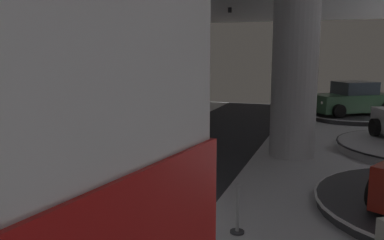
{
  "coord_description": "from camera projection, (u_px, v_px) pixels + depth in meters",
  "views": [
    {
      "loc": [
        4.66,
        -5.54,
        3.49
      ],
      "look_at": [
        0.54,
        6.24,
        1.4
      ],
      "focal_mm": 37.86,
      "sensor_mm": 36.0,
      "label": 1
    }
  ],
  "objects": [
    {
      "name": "column_right",
      "position": [
        294.0,
        75.0,
        13.48
      ],
      "size": [
        1.51,
        1.51,
        5.5
      ],
      "color": "silver",
      "rests_on": "ground"
    },
    {
      "name": "display_platform_deep_right",
      "position": [
        350.0,
        116.0,
        21.45
      ],
      "size": [
        4.56,
        4.56,
        0.27
      ],
      "color": "#333338",
      "rests_on": "ground"
    },
    {
      "name": "display_car_deep_right",
      "position": [
        352.0,
        100.0,
        21.32
      ],
      "size": [
        4.48,
        3.87,
        1.71
      ],
      "color": "#2D5638",
      "rests_on": "display_platform_deep_right"
    },
    {
      "name": "display_platform_far_left",
      "position": [
        100.0,
        123.0,
        19.35
      ],
      "size": [
        5.04,
        5.04,
        0.29
      ],
      "color": "silver",
      "rests_on": "ground"
    },
    {
      "name": "display_car_far_left",
      "position": [
        99.0,
        104.0,
        19.22
      ],
      "size": [
        4.57,
        3.43,
        1.71
      ],
      "color": "black",
      "rests_on": "display_platform_far_left"
    },
    {
      "name": "display_platform_deep_left",
      "position": [
        127.0,
        106.0,
        25.58
      ],
      "size": [
        5.68,
        5.68,
        0.27
      ],
      "color": "#333338",
      "rests_on": "ground"
    },
    {
      "name": "pickup_truck_deep_left",
      "position": [
        131.0,
        89.0,
        25.65
      ],
      "size": [
        4.02,
        5.7,
        2.3
      ],
      "color": "#B77519",
      "rests_on": "display_platform_deep_left"
    },
    {
      "name": "visitor_walking_near",
      "position": [
        147.0,
        191.0,
        7.63
      ],
      "size": [
        0.32,
        0.32,
        1.59
      ],
      "color": "black",
      "rests_on": "ground"
    },
    {
      "name": "visitor_walking_far",
      "position": [
        9.0,
        185.0,
        8.01
      ],
      "size": [
        0.32,
        0.32,
        1.59
      ],
      "color": "black",
      "rests_on": "ground"
    },
    {
      "name": "stanchion_a",
      "position": [
        237.0,
        215.0,
        7.86
      ],
      "size": [
        0.28,
        0.28,
        1.01
      ],
      "color": "#333338",
      "rests_on": "ground"
    }
  ]
}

